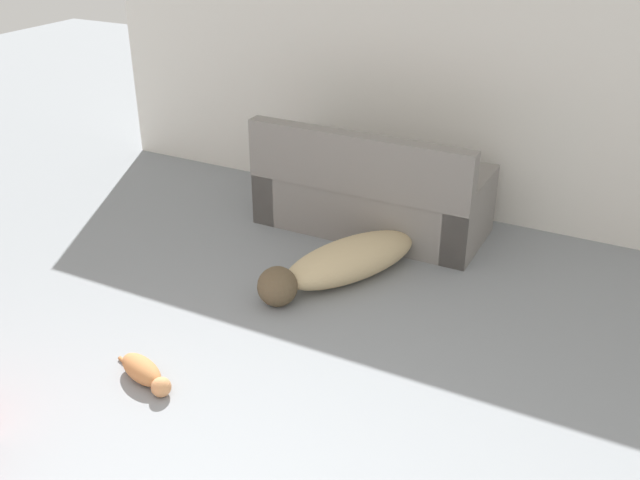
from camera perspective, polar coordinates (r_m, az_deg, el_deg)
The scene contains 4 objects.
wall_back at distance 5.93m, azimuth 12.00°, elevation 13.27°, with size 6.97×0.06×2.51m.
couch at distance 5.83m, azimuth 4.07°, elevation 3.51°, with size 1.84×0.81×0.90m.
dog at distance 5.12m, azimuth 1.79°, elevation -1.81°, with size 0.90×1.54×0.28m.
cat at distance 4.29m, azimuth -13.84°, elevation -10.25°, with size 0.52×0.26×0.13m.
Camera 1 is at (1.54, -1.14, 2.61)m, focal length 40.00 mm.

